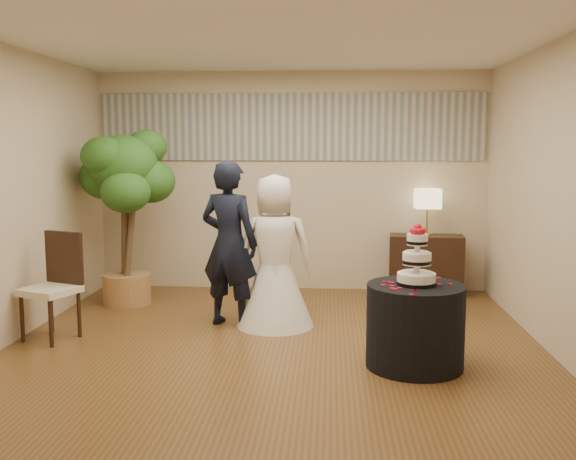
# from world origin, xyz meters

# --- Properties ---
(floor) EXTENTS (5.00, 5.00, 0.00)m
(floor) POSITION_xyz_m (0.00, 0.00, 0.00)
(floor) COLOR brown
(floor) RESTS_ON ground
(ceiling) EXTENTS (5.00, 5.00, 0.00)m
(ceiling) POSITION_xyz_m (0.00, 0.00, 2.80)
(ceiling) COLOR white
(ceiling) RESTS_ON wall_back
(wall_back) EXTENTS (5.00, 0.06, 2.80)m
(wall_back) POSITION_xyz_m (0.00, 2.50, 1.40)
(wall_back) COLOR beige
(wall_back) RESTS_ON ground
(wall_front) EXTENTS (5.00, 0.06, 2.80)m
(wall_front) POSITION_xyz_m (0.00, -2.50, 1.40)
(wall_front) COLOR beige
(wall_front) RESTS_ON ground
(wall_left) EXTENTS (0.06, 5.00, 2.80)m
(wall_left) POSITION_xyz_m (-2.50, 0.00, 1.40)
(wall_left) COLOR beige
(wall_left) RESTS_ON ground
(wall_right) EXTENTS (0.06, 5.00, 2.80)m
(wall_right) POSITION_xyz_m (2.50, 0.00, 1.40)
(wall_right) COLOR beige
(wall_right) RESTS_ON ground
(mural_border) EXTENTS (4.90, 0.02, 0.85)m
(mural_border) POSITION_xyz_m (0.00, 2.48, 2.10)
(mural_border) COLOR gray
(mural_border) RESTS_ON wall_back
(groom) EXTENTS (0.73, 0.60, 1.72)m
(groom) POSITION_xyz_m (-0.53, 0.72, 0.86)
(groom) COLOR black
(groom) RESTS_ON floor
(bride) EXTENTS (0.90, 0.90, 1.58)m
(bride) POSITION_xyz_m (-0.06, 0.73, 0.79)
(bride) COLOR white
(bride) RESTS_ON floor
(cake_table) EXTENTS (0.86, 0.86, 0.71)m
(cake_table) POSITION_xyz_m (1.23, -0.45, 0.35)
(cake_table) COLOR black
(cake_table) RESTS_ON floor
(wedding_cake) EXTENTS (0.33, 0.33, 0.51)m
(wedding_cake) POSITION_xyz_m (1.23, -0.45, 0.97)
(wedding_cake) COLOR white
(wedding_cake) RESTS_ON cake_table
(console) EXTENTS (0.94, 0.48, 0.75)m
(console) POSITION_xyz_m (1.71, 2.25, 0.38)
(console) COLOR black
(console) RESTS_ON floor
(table_lamp) EXTENTS (0.30, 0.30, 0.58)m
(table_lamp) POSITION_xyz_m (1.71, 2.25, 1.04)
(table_lamp) COLOR #CAB485
(table_lamp) RESTS_ON console
(ficus_tree) EXTENTS (1.40, 1.40, 2.10)m
(ficus_tree) POSITION_xyz_m (-1.89, 1.53, 1.05)
(ficus_tree) COLOR #2C5E1D
(ficus_tree) RESTS_ON floor
(side_chair) EXTENTS (0.62, 0.63, 1.03)m
(side_chair) POSITION_xyz_m (-2.18, 0.10, 0.52)
(side_chair) COLOR black
(side_chair) RESTS_ON floor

